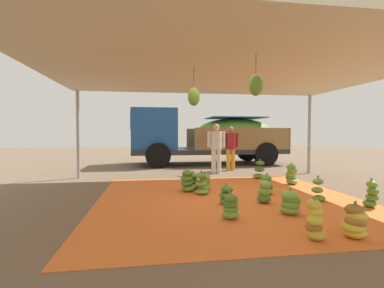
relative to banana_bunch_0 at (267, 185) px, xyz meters
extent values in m
plane|color=brown|center=(-0.95, 2.73, -0.22)|extent=(40.00, 40.00, 0.00)
cube|color=orange|center=(-0.95, -0.27, -0.21)|extent=(5.39, 5.43, 0.01)
cylinder|color=#9EA0A5|center=(-4.75, 3.03, 1.13)|extent=(0.10, 0.10, 2.69)
cylinder|color=#9EA0A5|center=(2.85, 3.03, 1.13)|extent=(0.10, 0.10, 2.69)
cube|color=beige|center=(-0.95, -0.27, 2.51)|extent=(8.00, 7.00, 0.06)
cylinder|color=#4C422D|center=(-1.70, -0.35, 2.28)|extent=(0.01, 0.01, 0.39)
ellipsoid|color=#60932D|center=(-1.70, -0.35, 1.89)|extent=(0.24, 0.24, 0.36)
cylinder|color=#4C422D|center=(-0.82, -1.40, 2.32)|extent=(0.01, 0.01, 0.31)
ellipsoid|color=#60932D|center=(-0.82, -1.40, 1.97)|extent=(0.24, 0.24, 0.36)
ellipsoid|color=#75A83D|center=(0.00, -0.01, -0.13)|extent=(0.28, 0.28, 0.16)
ellipsoid|color=#477523|center=(0.01, 0.01, -0.03)|extent=(0.37, 0.37, 0.16)
ellipsoid|color=#60932D|center=(-0.01, 0.00, 0.06)|extent=(0.28, 0.28, 0.16)
ellipsoid|color=#518428|center=(-0.01, 0.00, 0.16)|extent=(0.32, 0.32, 0.16)
cylinder|color=olive|center=(0.01, 0.01, 0.22)|extent=(0.04, 0.04, 0.12)
ellipsoid|color=#60932D|center=(-1.70, 0.56, -0.13)|extent=(0.40, 0.40, 0.16)
ellipsoid|color=#477523|center=(-1.73, 0.55, -0.01)|extent=(0.40, 0.40, 0.16)
ellipsoid|color=#518428|center=(-1.73, 0.54, 0.11)|extent=(0.38, 0.38, 0.16)
ellipsoid|color=#477523|center=(-1.72, 0.54, 0.22)|extent=(0.35, 0.35, 0.16)
cylinder|color=olive|center=(-1.70, 0.54, 0.28)|extent=(0.04, 0.04, 0.12)
ellipsoid|color=#477523|center=(-0.36, -0.71, -0.12)|extent=(0.38, 0.38, 0.18)
ellipsoid|color=#75A83D|center=(-0.36, -0.71, 0.02)|extent=(0.35, 0.35, 0.18)
ellipsoid|color=#75A83D|center=(-0.35, -0.73, 0.16)|extent=(0.30, 0.30, 0.18)
cylinder|color=olive|center=(-0.34, -0.71, 0.22)|extent=(0.04, 0.04, 0.12)
ellipsoid|color=#6B9E38|center=(-1.30, -1.58, -0.14)|extent=(0.38, 0.38, 0.14)
ellipsoid|color=#60932D|center=(-1.29, -1.55, -0.05)|extent=(0.28, 0.28, 0.14)
ellipsoid|color=#477523|center=(-1.30, -1.57, 0.03)|extent=(0.31, 0.31, 0.14)
ellipsoid|color=#477523|center=(-1.29, -1.58, 0.11)|extent=(0.30, 0.30, 0.14)
cylinder|color=olive|center=(-1.31, -1.56, 0.17)|extent=(0.04, 0.04, 0.12)
ellipsoid|color=#60932D|center=(0.68, 2.18, -0.14)|extent=(0.46, 0.46, 0.14)
ellipsoid|color=#477523|center=(0.71, 2.15, 0.06)|extent=(0.34, 0.34, 0.14)
ellipsoid|color=#477523|center=(0.72, 2.16, 0.26)|extent=(0.36, 0.36, 0.14)
cylinder|color=olive|center=(0.71, 2.15, 0.32)|extent=(0.04, 0.04, 0.12)
ellipsoid|color=#75A83D|center=(-1.43, 0.23, -0.14)|extent=(0.39, 0.39, 0.13)
ellipsoid|color=#75A83D|center=(-1.44, 0.22, 0.04)|extent=(0.37, 0.37, 0.13)
ellipsoid|color=#518428|center=(-1.45, 0.18, 0.21)|extent=(0.35, 0.35, 0.13)
cylinder|color=olive|center=(-1.44, 0.20, 0.27)|extent=(0.04, 0.04, 0.12)
ellipsoid|color=#6B9E38|center=(-1.29, 0.60, -0.13)|extent=(0.32, 0.32, 0.16)
ellipsoid|color=#518428|center=(-1.30, 0.66, -0.05)|extent=(0.37, 0.37, 0.16)
ellipsoid|color=#60932D|center=(-1.28, 0.63, 0.03)|extent=(0.26, 0.26, 0.16)
ellipsoid|color=#75A83D|center=(-1.28, 0.61, 0.12)|extent=(0.34, 0.34, 0.16)
cylinder|color=olive|center=(-1.28, 0.63, 0.18)|extent=(0.04, 0.04, 0.12)
ellipsoid|color=#60932D|center=(0.79, -0.74, -0.15)|extent=(0.35, 0.35, 0.12)
ellipsoid|color=#6B9E38|center=(0.74, -0.75, 0.02)|extent=(0.30, 0.30, 0.12)
ellipsoid|color=#6B9E38|center=(0.76, -0.76, 0.19)|extent=(0.24, 0.24, 0.12)
cylinder|color=olive|center=(0.76, -0.74, 0.25)|extent=(0.04, 0.04, 0.12)
ellipsoid|color=#75A83D|center=(-0.23, -1.49, -0.12)|extent=(0.46, 0.46, 0.18)
ellipsoid|color=#60932D|center=(-0.23, -1.51, -0.04)|extent=(0.38, 0.38, 0.18)
ellipsoid|color=#518428|center=(-0.20, -1.49, 0.03)|extent=(0.41, 0.41, 0.18)
ellipsoid|color=#75A83D|center=(-0.25, -1.49, 0.11)|extent=(0.36, 0.36, 0.18)
cylinder|color=olive|center=(-0.22, -1.49, 0.17)|extent=(0.04, 0.04, 0.12)
ellipsoid|color=#6B9E38|center=(1.17, 1.06, -0.13)|extent=(0.38, 0.38, 0.16)
ellipsoid|color=#518428|center=(1.17, 1.11, -0.03)|extent=(0.29, 0.29, 0.16)
ellipsoid|color=#75A83D|center=(1.17, 1.11, 0.06)|extent=(0.33, 0.33, 0.16)
ellipsoid|color=#60932D|center=(1.18, 1.06, 0.16)|extent=(0.32, 0.32, 0.16)
ellipsoid|color=#6B9E38|center=(1.17, 1.11, 0.25)|extent=(0.28, 0.28, 0.16)
cylinder|color=olive|center=(1.16, 1.08, 0.31)|extent=(0.04, 0.04, 0.12)
ellipsoid|color=gold|center=(0.08, -2.61, -0.13)|extent=(0.35, 0.35, 0.15)
ellipsoid|color=gold|center=(0.04, -2.63, -0.06)|extent=(0.32, 0.32, 0.15)
ellipsoid|color=#996628|center=(0.07, -2.64, 0.02)|extent=(0.27, 0.27, 0.15)
ellipsoid|color=gold|center=(0.10, -2.64, 0.09)|extent=(0.33, 0.33, 0.15)
ellipsoid|color=#996628|center=(0.08, -2.61, 0.16)|extent=(0.28, 0.28, 0.15)
cylinder|color=olive|center=(0.07, -2.63, 0.22)|extent=(0.04, 0.04, 0.12)
ellipsoid|color=#6B9E38|center=(-1.55, 0.84, -0.14)|extent=(0.45, 0.45, 0.14)
ellipsoid|color=#518428|center=(-1.55, 0.86, -0.01)|extent=(0.38, 0.38, 0.14)
ellipsoid|color=#518428|center=(-1.53, 0.81, 0.12)|extent=(0.27, 0.27, 0.14)
cylinder|color=olive|center=(-1.53, 0.84, 0.18)|extent=(0.04, 0.04, 0.12)
ellipsoid|color=#518428|center=(1.45, -1.29, -0.14)|extent=(0.32, 0.32, 0.14)
ellipsoid|color=#518428|center=(1.47, -1.32, -0.02)|extent=(0.23, 0.23, 0.14)
ellipsoid|color=#518428|center=(1.46, -1.35, 0.10)|extent=(0.28, 0.28, 0.14)
ellipsoid|color=#6B9E38|center=(1.47, -1.31, 0.22)|extent=(0.26, 0.26, 0.14)
cylinder|color=olive|center=(1.45, -1.32, 0.28)|extent=(0.04, 0.04, 0.12)
ellipsoid|color=gold|center=(-0.46, -2.62, -0.14)|extent=(0.29, 0.29, 0.14)
ellipsoid|color=#996628|center=(-0.48, -2.58, -0.04)|extent=(0.25, 0.25, 0.14)
ellipsoid|color=gold|center=(-0.50, -2.63, 0.05)|extent=(0.28, 0.28, 0.14)
ellipsoid|color=gold|center=(-0.45, -2.58, 0.15)|extent=(0.26, 0.26, 0.14)
ellipsoid|color=gold|center=(-0.48, -2.57, 0.24)|extent=(0.21, 0.21, 0.14)
cylinder|color=olive|center=(-0.48, -2.60, 0.30)|extent=(0.04, 0.04, 0.12)
ellipsoid|color=#518428|center=(-1.11, -0.69, -0.14)|extent=(0.30, 0.30, 0.13)
ellipsoid|color=#477523|center=(-1.13, -0.70, -0.03)|extent=(0.35, 0.35, 0.13)
ellipsoid|color=#477523|center=(-1.11, -0.69, 0.08)|extent=(0.29, 0.29, 0.13)
cylinder|color=olive|center=(-1.13, -0.71, 0.14)|extent=(0.04, 0.04, 0.12)
cube|color=#2D2D2D|center=(-0.03, 6.33, 0.38)|extent=(6.62, 2.49, 0.20)
cube|color=#1E4C93|center=(-2.41, 6.32, 1.33)|extent=(1.86, 2.27, 1.70)
cube|color=#232D38|center=(-3.34, 6.32, 1.67)|extent=(0.03, 1.97, 0.75)
cube|color=olive|center=(1.23, 5.15, 0.93)|extent=(4.10, 0.10, 0.90)
cube|color=olive|center=(1.22, 7.53, 0.93)|extent=(4.10, 0.10, 0.90)
cube|color=olive|center=(3.23, 6.35, 0.93)|extent=(0.09, 2.46, 0.90)
ellipsoid|color=#518428|center=(1.23, 6.34, 1.16)|extent=(3.61, 2.08, 1.35)
cube|color=#19569E|center=(1.23, 6.34, 1.85)|extent=(2.47, 1.88, 0.04)
cylinder|color=black|center=(-2.27, 5.20, 0.28)|extent=(1.00, 0.28, 1.00)
cylinder|color=black|center=(-2.28, 7.45, 0.28)|extent=(1.00, 0.28, 1.00)
cylinder|color=black|center=(2.22, 5.22, 0.28)|extent=(1.00, 0.28, 1.00)
cylinder|color=black|center=(2.21, 7.47, 0.28)|extent=(1.00, 0.28, 1.00)
cylinder|color=orange|center=(0.29, 4.11, 0.18)|extent=(0.15, 0.15, 0.79)
cylinder|color=orange|center=(0.46, 4.11, 0.18)|extent=(0.15, 0.15, 0.79)
cylinder|color=maroon|center=(0.37, 4.11, 0.87)|extent=(0.36, 0.36, 0.59)
cylinder|color=maroon|center=(0.14, 4.11, 0.91)|extent=(0.12, 0.12, 0.53)
cylinder|color=maroon|center=(0.61, 4.11, 0.91)|extent=(0.12, 0.12, 0.53)
sphere|color=#936B4C|center=(0.37, 4.11, 1.30)|extent=(0.21, 0.21, 0.21)
cylinder|color=silver|center=(-0.44, 3.40, 0.20)|extent=(0.15, 0.15, 0.83)
cylinder|color=silver|center=(-0.25, 3.40, 0.20)|extent=(0.15, 0.15, 0.83)
cylinder|color=silver|center=(-0.34, 3.40, 0.92)|extent=(0.38, 0.38, 0.62)
cylinder|color=silver|center=(-0.59, 3.40, 0.95)|extent=(0.12, 0.12, 0.55)
cylinder|color=silver|center=(-0.09, 3.40, 0.95)|extent=(0.12, 0.12, 0.55)
sphere|color=tan|center=(-0.34, 3.40, 1.36)|extent=(0.22, 0.22, 0.22)
camera|label=1|loc=(-2.56, -5.86, 1.16)|focal=26.04mm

